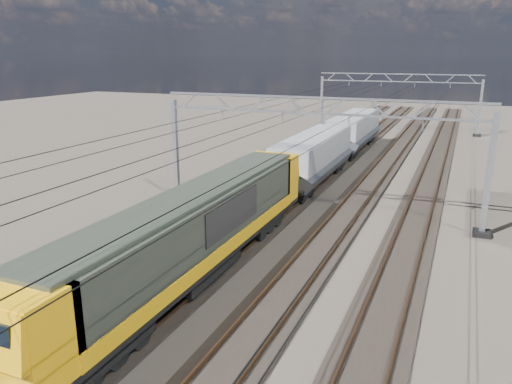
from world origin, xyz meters
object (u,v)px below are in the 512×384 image
at_px(catenary_gantry_far, 397,100).
at_px(hopper_wagon_mid, 354,129).
at_px(catenary_gantry_mid, 314,152).
at_px(hopper_wagon_lead, 314,155).
at_px(locomotive, 195,230).

bearing_deg(catenary_gantry_far, hopper_wagon_mid, -97.67).
distance_m(catenary_gantry_mid, hopper_wagon_mid, 21.31).
bearing_deg(catenary_gantry_far, hopper_wagon_lead, -93.94).
height_order(locomotive, hopper_wagon_lead, locomotive).
relative_size(catenary_gantry_mid, hopper_wagon_mid, 1.53).
height_order(catenary_gantry_mid, hopper_wagon_mid, catenary_gantry_mid).
xyz_separation_m(catenary_gantry_mid, locomotive, (-2.00, -10.75, -1.58)).
xyz_separation_m(catenary_gantry_far, hopper_wagon_mid, (-2.00, -14.85, -1.67)).
relative_size(locomotive, hopper_wagon_lead, 1.62).
bearing_deg(hopper_wagon_lead, hopper_wagon_mid, 90.00).
relative_size(catenary_gantry_mid, locomotive, 0.94).
bearing_deg(hopper_wagon_lead, catenary_gantry_far, 86.06).
bearing_deg(catenary_gantry_mid, hopper_wagon_mid, 95.40).
relative_size(catenary_gantry_far, locomotive, 0.94).
xyz_separation_m(catenary_gantry_far, locomotive, (-2.00, -46.75, -1.58)).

